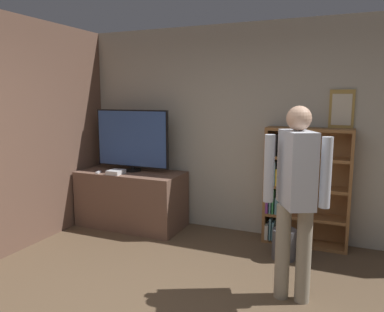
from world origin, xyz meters
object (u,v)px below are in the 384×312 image
at_px(television, 132,140).
at_px(game_console, 116,172).
at_px(bookshelf, 299,186).
at_px(person, 296,189).
at_px(waste_bin, 284,244).

relative_size(television, game_console, 5.21).
bearing_deg(bookshelf, person, -84.55).
distance_m(game_console, person, 2.61).
bearing_deg(waste_bin, game_console, 178.53).
bearing_deg(person, game_console, -136.34).
relative_size(game_console, waste_bin, 0.62).
relative_size(bookshelf, waste_bin, 4.24).
distance_m(television, bookshelf, 2.28).
bearing_deg(bookshelf, game_console, -168.83).
height_order(game_console, person, person).
xyz_separation_m(television, bookshelf, (2.22, 0.19, -0.49)).
bearing_deg(person, television, -142.54).
bearing_deg(game_console, person, -20.04).
distance_m(television, waste_bin, 2.40).
relative_size(television, waste_bin, 3.25).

